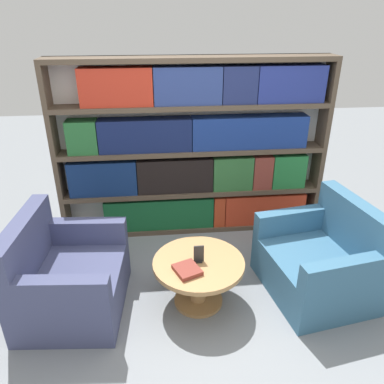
% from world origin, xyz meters
% --- Properties ---
extents(ground_plane, '(14.00, 14.00, 0.00)m').
position_xyz_m(ground_plane, '(0.00, 0.00, 0.00)').
color(ground_plane, gray).
extents(bookshelf, '(2.89, 0.30, 1.92)m').
position_xyz_m(bookshelf, '(0.03, 1.45, 0.95)').
color(bookshelf, silver).
rests_on(bookshelf, ground_plane).
extents(armchair_left, '(0.88, 1.00, 0.85)m').
position_xyz_m(armchair_left, '(-1.18, 0.24, 0.29)').
color(armchair_left, '#42476B').
rests_on(armchair_left, ground_plane).
extents(armchair_right, '(0.95, 1.06, 0.85)m').
position_xyz_m(armchair_right, '(1.02, 0.24, 0.29)').
color(armchair_right, '#386684').
rests_on(armchair_right, ground_plane).
extents(coffee_table, '(0.77, 0.77, 0.43)m').
position_xyz_m(coffee_table, '(-0.08, 0.18, 0.31)').
color(coffee_table, '#AD7F4C').
rests_on(coffee_table, ground_plane).
extents(table_sign, '(0.08, 0.06, 0.15)m').
position_xyz_m(table_sign, '(-0.08, 0.18, 0.50)').
color(table_sign, black).
rests_on(table_sign, coffee_table).
extents(stray_book, '(0.25, 0.26, 0.04)m').
position_xyz_m(stray_book, '(-0.18, 0.05, 0.45)').
color(stray_book, brown).
rests_on(stray_book, coffee_table).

